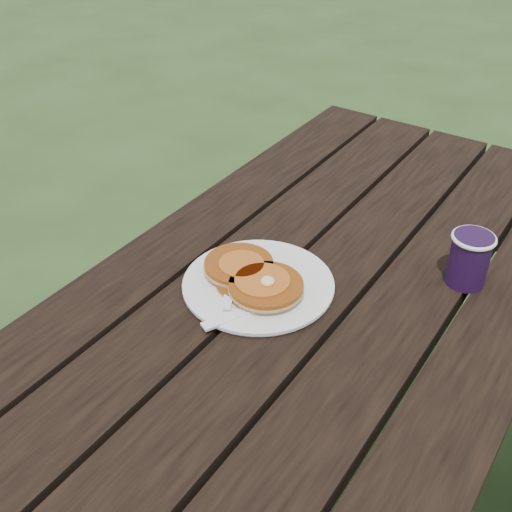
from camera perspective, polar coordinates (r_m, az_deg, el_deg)
The scene contains 6 objects.
picnic_table at distance 1.34m, azimuth 1.19°, elevation -19.08°, with size 1.36×1.80×0.75m.
plate at distance 1.14m, azimuth 0.21°, elevation -2.59°, with size 0.26×0.26×0.01m, color white.
pancake_stack at distance 1.12m, azimuth -0.28°, elevation -1.89°, with size 0.20×0.15×0.04m.
knife at distance 1.07m, azimuth -0.44°, elevation -4.74°, with size 0.02×0.18×0.01m, color white.
fork at distance 1.11m, azimuth -2.35°, elevation -2.92°, with size 0.03×0.16×0.01m, color white, non-canonical shape.
coffee_cup at distance 1.18m, azimuth 18.47°, elevation -0.02°, with size 0.08×0.08×0.10m.
Camera 1 is at (0.41, -0.66, 1.46)m, focal length 45.00 mm.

